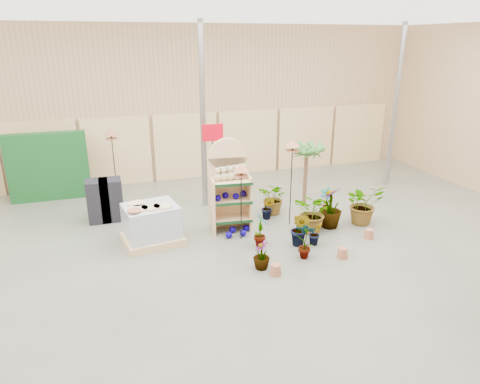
# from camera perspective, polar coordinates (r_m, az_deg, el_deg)

# --- Properties ---
(room) EXTENTS (15.20, 12.10, 4.70)m
(room) POSITION_cam_1_polar(r_m,az_deg,el_deg) (8.08, -0.75, 6.57)
(room) COLOR #585A4E
(room) RESTS_ON ground
(display_shelf) EXTENTS (0.92, 0.64, 2.06)m
(display_shelf) POSITION_cam_1_polar(r_m,az_deg,el_deg) (9.45, -1.47, 0.47)
(display_shelf) COLOR #DAAF7E
(display_shelf) RESTS_ON ground
(teddy_bears) EXTENTS (0.77, 0.21, 0.34)m
(teddy_bears) POSITION_cam_1_polar(r_m,az_deg,el_deg) (9.26, -1.13, 2.44)
(teddy_bears) COLOR #C5B982
(teddy_bears) RESTS_ON display_shelf
(gazing_balls_shelf) EXTENTS (0.76, 0.26, 0.14)m
(gazing_balls_shelf) POSITION_cam_1_polar(r_m,az_deg,el_deg) (9.39, -1.26, -0.50)
(gazing_balls_shelf) COLOR #0A007B
(gazing_balls_shelf) RESTS_ON display_shelf
(gazing_balls_floor) EXTENTS (0.63, 0.39, 0.15)m
(gazing_balls_floor) POSITION_cam_1_polar(r_m,az_deg,el_deg) (9.42, -0.29, -5.27)
(gazing_balls_floor) COLOR #0A007B
(gazing_balls_floor) RESTS_ON ground
(pallet_stack) EXTENTS (1.30, 1.14, 0.86)m
(pallet_stack) POSITION_cam_1_polar(r_m,az_deg,el_deg) (9.14, -11.74, -4.20)
(pallet_stack) COLOR tan
(pallet_stack) RESTS_ON ground
(charcoal_planters) EXTENTS (0.80, 0.50, 1.00)m
(charcoal_planters) POSITION_cam_1_polar(r_m,az_deg,el_deg) (10.49, -17.55, -1.06)
(charcoal_planters) COLOR black
(charcoal_planters) RESTS_ON ground
(trellis_stock) EXTENTS (2.00, 0.30, 1.80)m
(trellis_stock) POSITION_cam_1_polar(r_m,az_deg,el_deg) (12.32, -24.18, 3.10)
(trellis_stock) COLOR #124D1D
(trellis_stock) RESTS_ON ground
(offer_sign) EXTENTS (0.50, 0.08, 2.20)m
(offer_sign) POSITION_cam_1_polar(r_m,az_deg,el_deg) (10.20, -3.64, 5.56)
(offer_sign) COLOR gray
(offer_sign) RESTS_ON ground
(bird_table_front) EXTENTS (0.34, 0.34, 1.67)m
(bird_table_front) POSITION_cam_1_polar(r_m,az_deg,el_deg) (8.69, 0.16, 2.94)
(bird_table_front) COLOR black
(bird_table_front) RESTS_ON ground
(bird_table_right) EXTENTS (0.34, 0.34, 1.99)m
(bird_table_right) POSITION_cam_1_polar(r_m,az_deg,el_deg) (9.46, 7.02, 6.07)
(bird_table_right) COLOR black
(bird_table_right) RESTS_ON ground
(bird_table_back) EXTENTS (0.34, 0.34, 1.92)m
(bird_table_back) POSITION_cam_1_polar(r_m,az_deg,el_deg) (11.35, -16.80, 7.33)
(bird_table_back) COLOR black
(bird_table_back) RESTS_ON ground
(palm) EXTENTS (0.70, 0.70, 1.67)m
(palm) POSITION_cam_1_polar(r_m,az_deg,el_deg) (10.98, 8.90, 5.57)
(palm) COLOR brown
(palm) RESTS_ON ground
(potted_plant_0) EXTENTS (0.37, 0.47, 0.79)m
(potted_plant_0) POSITION_cam_1_polar(r_m,az_deg,el_deg) (8.78, 2.71, -4.91)
(potted_plant_0) COLOR #37702D
(potted_plant_0) RESTS_ON ground
(potted_plant_1) EXTENTS (0.50, 0.53, 0.75)m
(potted_plant_1) POSITION_cam_1_polar(r_m,az_deg,el_deg) (8.89, 8.04, -4.93)
(potted_plant_1) COLOR #37702D
(potted_plant_1) RESTS_ON ground
(potted_plant_2) EXTENTS (1.03, 1.08, 0.93)m
(potted_plant_2) POSITION_cam_1_polar(r_m,az_deg,el_deg) (9.51, 9.82, -2.76)
(potted_plant_2) COLOR #37702D
(potted_plant_2) RESTS_ON ground
(potted_plant_3) EXTENTS (0.74, 0.74, 0.95)m
(potted_plant_3) POSITION_cam_1_polar(r_m,az_deg,el_deg) (9.87, 11.99, -2.01)
(potted_plant_3) COLOR #37702D
(potted_plant_3) RESTS_ON ground
(potted_plant_4) EXTENTS (0.41, 0.41, 0.66)m
(potted_plant_4) POSITION_cam_1_polar(r_m,az_deg,el_deg) (10.68, 11.45, -1.12)
(potted_plant_4) COLOR #37702D
(potted_plant_4) RESTS_ON ground
(potted_plant_5) EXTENTS (0.41, 0.40, 0.58)m
(potted_plant_5) POSITION_cam_1_polar(r_m,az_deg,el_deg) (10.15, 3.76, -2.10)
(potted_plant_5) COLOR #37702D
(potted_plant_5) RESTS_ON ground
(potted_plant_6) EXTENTS (0.96, 0.97, 0.82)m
(potted_plant_6) POSITION_cam_1_polar(r_m,az_deg,el_deg) (10.44, 4.61, -0.80)
(potted_plant_6) COLOR #37702D
(potted_plant_6) RESTS_ON ground
(potted_plant_7) EXTENTS (0.39, 0.39, 0.56)m
(potted_plant_7) POSITION_cam_1_polar(r_m,az_deg,el_deg) (8.01, 2.89, -8.38)
(potted_plant_7) COLOR #37702D
(potted_plant_7) RESTS_ON ground
(potted_plant_8) EXTENTS (0.49, 0.45, 0.76)m
(potted_plant_8) POSITION_cam_1_polar(r_m,az_deg,el_deg) (8.42, 8.74, -6.38)
(potted_plant_8) COLOR #37702D
(potted_plant_8) RESTS_ON ground
(potted_plant_9) EXTENTS (0.30, 0.25, 0.51)m
(potted_plant_9) POSITION_cam_1_polar(r_m,az_deg,el_deg) (9.04, 10.04, -5.44)
(potted_plant_9) COLOR #37702D
(potted_plant_9) RESTS_ON ground
(potted_plant_10) EXTENTS (0.89, 0.78, 0.97)m
(potted_plant_10) POSITION_cam_1_polar(r_m,az_deg,el_deg) (10.26, 16.15, -1.47)
(potted_plant_10) COLOR #37702D
(potted_plant_10) RESTS_ON ground
(potted_plant_11) EXTENTS (0.46, 0.46, 0.58)m
(potted_plant_11) POSITION_cam_1_polar(r_m,az_deg,el_deg) (10.66, -1.18, -0.99)
(potted_plant_11) COLOR #37702D
(potted_plant_11) RESTS_ON ground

